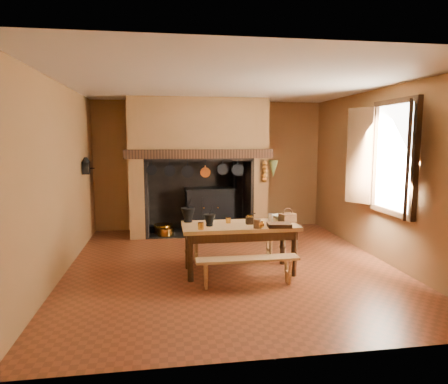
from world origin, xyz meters
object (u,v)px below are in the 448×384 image
work_table (240,232)px  iron_range (210,209)px  coffee_grinder (250,220)px  bench_front (248,265)px  mixing_bowl (282,217)px  wicker_basket (287,217)px

work_table → iron_range: bearing=92.4°
iron_range → coffee_grinder: 2.84m
iron_range → work_table: bearing=-87.6°
iron_range → bench_front: 3.39m
iron_range → mixing_bowl: bearing=-71.7°
iron_range → wicker_basket: size_ratio=5.96×
iron_range → work_table: iron_range is taller
iron_range → bench_front: iron_range is taller
coffee_grinder → mixing_bowl: coffee_grinder is taller
wicker_basket → coffee_grinder: bearing=167.0°
work_table → coffee_grinder: (0.15, -0.01, 0.18)m
work_table → coffee_grinder: coffee_grinder is taller
iron_range → bench_front: (0.12, -3.38, -0.19)m
mixing_bowl → wicker_basket: bearing=-84.7°
mixing_bowl → wicker_basket: (0.02, -0.20, 0.04)m
bench_front → work_table: bearing=90.0°
work_table → wicker_basket: wicker_basket is taller
work_table → mixing_bowl: 0.78m
coffee_grinder → wicker_basket: wicker_basket is taller
bench_front → coffee_grinder: bearing=75.4°
bench_front → coffee_grinder: coffee_grinder is taller
work_table → bench_front: size_ratio=1.21×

